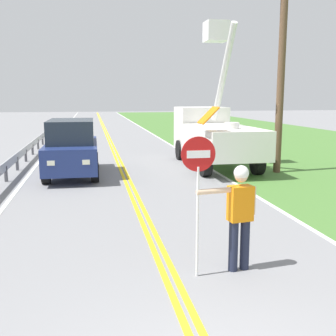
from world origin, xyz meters
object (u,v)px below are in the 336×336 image
utility_pole_near (281,69)px  utility_bucket_truck (213,132)px  stop_sign_paddle (198,175)px  oncoming_suv_nearest (72,148)px  flagger_worker (240,211)px

utility_pole_near → utility_bucket_truck: bearing=132.4°
utility_pole_near → stop_sign_paddle: bearing=-122.5°
stop_sign_paddle → oncoming_suv_nearest: 9.77m
oncoming_suv_nearest → utility_pole_near: (7.89, -0.83, 2.94)m
flagger_worker → oncoming_suv_nearest: size_ratio=0.40×
utility_pole_near → flagger_worker: bearing=-119.1°
stop_sign_paddle → utility_pole_near: (5.50, 8.63, 2.29)m
flagger_worker → utility_bucket_truck: utility_bucket_truck is taller
flagger_worker → utility_pole_near: utility_pole_near is taller
oncoming_suv_nearest → utility_pole_near: utility_pole_near is taller
oncoming_suv_nearest → utility_bucket_truck: bearing=13.0°
stop_sign_paddle → utility_bucket_truck: (3.51, 10.81, -0.28)m
flagger_worker → stop_sign_paddle: 1.02m
utility_bucket_truck → utility_pole_near: 3.92m
stop_sign_paddle → utility_bucket_truck: bearing=72.0°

